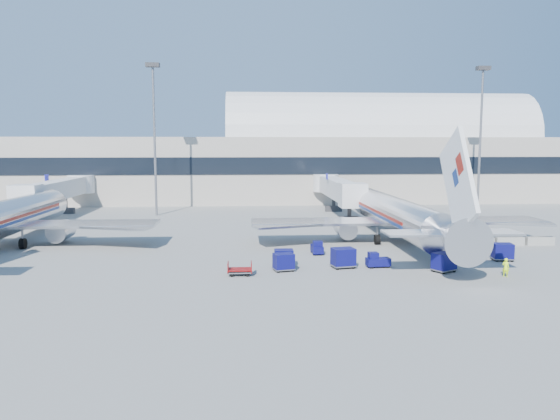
{
  "coord_description": "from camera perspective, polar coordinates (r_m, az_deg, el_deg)",
  "views": [
    {
      "loc": [
        -6.83,
        -53.11,
        10.53
      ],
      "look_at": [
        -2.84,
        6.0,
        3.51
      ],
      "focal_mm": 35.0,
      "sensor_mm": 36.0,
      "label": 1
    }
  ],
  "objects": [
    {
      "name": "cart_train_c",
      "position": [
        46.13,
        0.39,
        -5.42
      ],
      "size": [
        1.97,
        1.68,
        1.5
      ],
      "rotation": [
        0.0,
        0.0,
        0.25
      ],
      "color": "#0A0B4F",
      "rests_on": "ground"
    },
    {
      "name": "airliner_main",
      "position": [
        60.5,
        12.32,
        -0.62
      ],
      "size": [
        32.0,
        37.26,
        12.07
      ],
      "color": "silver",
      "rests_on": "ground"
    },
    {
      "name": "airliner_mid",
      "position": [
        63.33,
        -27.25,
        -0.89
      ],
      "size": [
        32.0,
        37.26,
        12.07
      ],
      "color": "silver",
      "rests_on": "ground"
    },
    {
      "name": "barrier_far",
      "position": [
        64.24,
        25.53,
        -2.94
      ],
      "size": [
        3.0,
        0.55,
        0.9
      ],
      "primitive_type": "cube",
      "color": "#9E9E96",
      "rests_on": "ground"
    },
    {
      "name": "mast_east",
      "position": [
        91.0,
        20.28,
        9.03
      ],
      "size": [
        2.0,
        1.2,
        22.6
      ],
      "color": "slate",
      "rests_on": "ground"
    },
    {
      "name": "barrier_mid",
      "position": [
        62.69,
        22.9,
        -3.03
      ],
      "size": [
        3.0,
        0.55,
        0.9
      ],
      "primitive_type": "cube",
      "color": "#9E9E96",
      "rests_on": "ground"
    },
    {
      "name": "terminal",
      "position": [
        109.32,
        -7.44,
        5.12
      ],
      "size": [
        170.0,
        28.15,
        21.0
      ],
      "color": "#B2AA9E",
      "rests_on": "ground"
    },
    {
      "name": "ramp_worker",
      "position": [
        47.73,
        22.52,
        -5.57
      ],
      "size": [
        0.65,
        0.66,
        1.54
      ],
      "primitive_type": "imported",
      "rotation": [
        0.0,
        0.0,
        2.33
      ],
      "color": "#C9FB1A",
      "rests_on": "ground"
    },
    {
      "name": "barrier_near",
      "position": [
        61.28,
        20.14,
        -3.13
      ],
      "size": [
        3.0,
        0.55,
        0.9
      ],
      "primitive_type": "cube",
      "color": "#9E9E96",
      "rests_on": "ground"
    },
    {
      "name": "mast_west",
      "position": [
        84.25,
        -13.03,
        9.49
      ],
      "size": [
        2.0,
        1.2,
        22.6
      ],
      "color": "slate",
      "rests_on": "ground"
    },
    {
      "name": "tug_right",
      "position": [
        55.31,
        18.81,
        -3.95
      ],
      "size": [
        2.16,
        2.11,
        1.32
      ],
      "rotation": [
        0.0,
        0.0,
        -0.75
      ],
      "color": "#0A0B4F",
      "rests_on": "ground"
    },
    {
      "name": "cart_solo_far",
      "position": [
        54.24,
        22.23,
        -4.03
      ],
      "size": [
        1.97,
        1.6,
        1.6
      ],
      "rotation": [
        0.0,
        0.0,
        -0.13
      ],
      "color": "#0A0B4F",
      "rests_on": "ground"
    },
    {
      "name": "jetbridge_near",
      "position": [
        85.4,
        5.88,
        2.29
      ],
      "size": [
        4.4,
        27.5,
        6.25
      ],
      "color": "silver",
      "rests_on": "ground"
    },
    {
      "name": "tug_lead",
      "position": [
        48.28,
        10.12,
        -5.21
      ],
      "size": [
        2.11,
        1.16,
        1.33
      ],
      "rotation": [
        0.0,
        0.0,
        0.07
      ],
      "color": "#0A0B4F",
      "rests_on": "ground"
    },
    {
      "name": "cart_solo_near",
      "position": [
        47.83,
        16.77,
        -5.2
      ],
      "size": [
        2.28,
        2.11,
        1.61
      ],
      "rotation": [
        0.0,
        0.0,
        0.51
      ],
      "color": "#0A0B4F",
      "rests_on": "ground"
    },
    {
      "name": "cart_train_a",
      "position": [
        47.58,
        6.63,
        -4.94
      ],
      "size": [
        2.23,
        1.87,
        1.73
      ],
      "rotation": [
        0.0,
        0.0,
        0.21
      ],
      "color": "#0A0B4F",
      "rests_on": "ground"
    },
    {
      "name": "tug_left",
      "position": [
        53.38,
        3.89,
        -3.97
      ],
      "size": [
        1.07,
        2.07,
        1.34
      ],
      "rotation": [
        0.0,
        0.0,
        1.59
      ],
      "color": "#0A0B4F",
      "rests_on": "ground"
    },
    {
      "name": "cart_open_red",
      "position": [
        44.85,
        -4.2,
        -6.34
      ],
      "size": [
        1.99,
        1.4,
        0.53
      ],
      "rotation": [
        0.0,
        0.0,
        -0.0
      ],
      "color": "slate",
      "rests_on": "ground"
    },
    {
      "name": "ground",
      "position": [
        54.57,
        3.41,
        -4.38
      ],
      "size": [
        260.0,
        260.0,
        0.0
      ],
      "primitive_type": "plane",
      "color": "gray",
      "rests_on": "ground"
    },
    {
      "name": "jetbridge_mid",
      "position": [
        88.57,
        -22.0,
        1.99
      ],
      "size": [
        4.4,
        27.5,
        6.25
      ],
      "color": "silver",
      "rests_on": "ground"
    },
    {
      "name": "cart_train_b",
      "position": [
        47.67,
        0.4,
        -5.01
      ],
      "size": [
        1.75,
        1.35,
        1.52
      ],
      "rotation": [
        0.0,
        0.0,
        -0.02
      ],
      "color": "#0A0B4F",
      "rests_on": "ground"
    }
  ]
}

